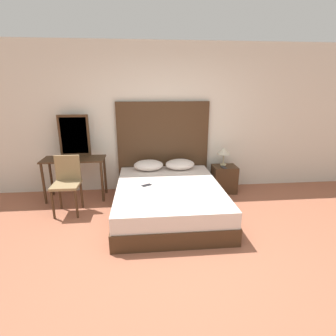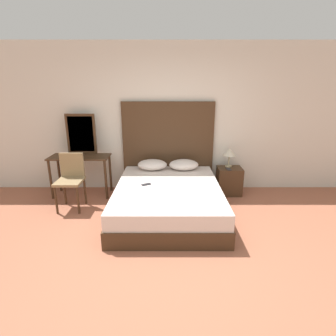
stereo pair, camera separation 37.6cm
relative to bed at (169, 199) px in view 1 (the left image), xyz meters
name	(u,v)px [view 1 (the left image)]	position (x,y,z in m)	size (l,w,h in m)	color
ground_plane	(182,262)	(0.03, -1.26, -0.23)	(16.00, 16.00, 0.00)	#9E5B42
wall_back	(164,119)	(0.03, 1.14, 1.12)	(10.00, 0.06, 2.70)	silver
bed	(169,199)	(0.00, 0.00, 0.00)	(1.63, 2.07, 0.47)	#422B19
headboard	(163,147)	(0.00, 1.06, 0.61)	(1.71, 0.05, 1.68)	#422B19
pillow_left	(149,165)	(-0.29, 0.80, 0.33)	(0.54, 0.37, 0.19)	silver
pillow_right	(180,164)	(0.29, 0.80, 0.33)	(0.54, 0.37, 0.19)	silver
phone_on_bed	(146,185)	(-0.34, 0.03, 0.24)	(0.16, 0.14, 0.01)	#232328
nightstand	(224,179)	(1.14, 0.78, 0.02)	(0.44, 0.36, 0.51)	#422B19
table_lamp	(224,151)	(1.12, 0.85, 0.55)	(0.24, 0.24, 0.34)	tan
phone_on_nightstand	(224,167)	(1.09, 0.69, 0.28)	(0.09, 0.16, 0.01)	#232328
vanity_desk	(74,166)	(-1.59, 0.74, 0.38)	(1.06, 0.46, 0.74)	#422B19
vanity_mirror	(74,136)	(-1.59, 0.94, 0.88)	(0.53, 0.03, 0.73)	#422B19
chair	(67,180)	(-1.59, 0.22, 0.30)	(0.41, 0.42, 0.90)	olive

